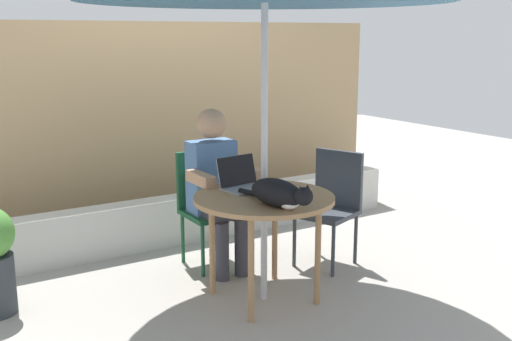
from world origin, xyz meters
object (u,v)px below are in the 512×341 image
chair_occupied (207,199)px  chair_empty (332,199)px  person_seated (216,181)px  laptop (241,179)px  cat (279,194)px  patio_table (264,206)px

chair_occupied → chair_empty: bearing=-31.9°
person_seated → laptop: bearing=-93.1°
chair_empty → cat: cat is taller
patio_table → chair_occupied: size_ratio=1.06×
chair_empty → person_seated: 0.90m
patio_table → laptop: (-0.02, 0.25, 0.13)m
patio_table → cat: 0.31m
laptop → cat: (-0.04, -0.52, 0.02)m
chair_occupied → patio_table: bearing=-90.0°
person_seated → cat: size_ratio=1.86×
patio_table → person_seated: bearing=90.0°
chair_occupied → chair_empty: same height
chair_empty → laptop: size_ratio=2.64×
cat → chair_empty: bearing=33.4°
chair_empty → cat: (-0.88, -0.58, 0.29)m
chair_occupied → laptop: size_ratio=2.64×
patio_table → cat: bearing=-102.9°
person_seated → cat: (-0.06, -0.93, 0.12)m
chair_occupied → laptop: 0.63m
patio_table → laptop: laptop is taller
patio_table → laptop: size_ratio=2.80×
laptop → cat: bearing=-94.3°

